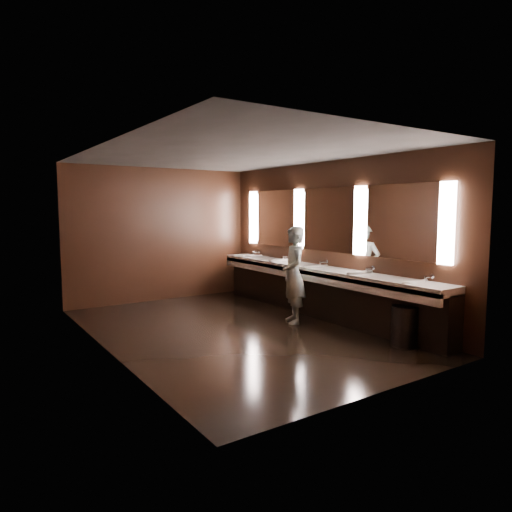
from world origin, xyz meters
The scene contains 10 objects.
floor centered at (0.00, 0.00, 0.00)m, with size 6.00×6.00×0.00m, color black.
ceiling centered at (0.00, 0.00, 2.80)m, with size 4.00×6.00×0.02m, color #2D2D2B.
wall_back centered at (0.00, 3.00, 1.40)m, with size 4.00×0.02×2.80m, color black.
wall_front centered at (0.00, -3.00, 1.40)m, with size 4.00×0.02×2.80m, color black.
wall_left centered at (-2.00, 0.00, 1.40)m, with size 0.02×6.00×2.80m, color black.
wall_right centered at (2.00, 0.00, 1.40)m, with size 0.02×6.00×2.80m, color black.
sink_counter centered at (1.79, 0.00, 0.50)m, with size 0.55×5.40×1.01m.
mirror_band centered at (1.98, 0.00, 1.75)m, with size 0.06×5.03×1.15m.
person centered at (1.11, -0.13, 0.83)m, with size 0.60×0.40×1.65m, color #7C9CBA.
trash_bin centered at (1.58, -2.06, 0.29)m, with size 0.37×0.37×0.58m, color black.
Camera 1 is at (-3.73, -6.13, 1.96)m, focal length 32.00 mm.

